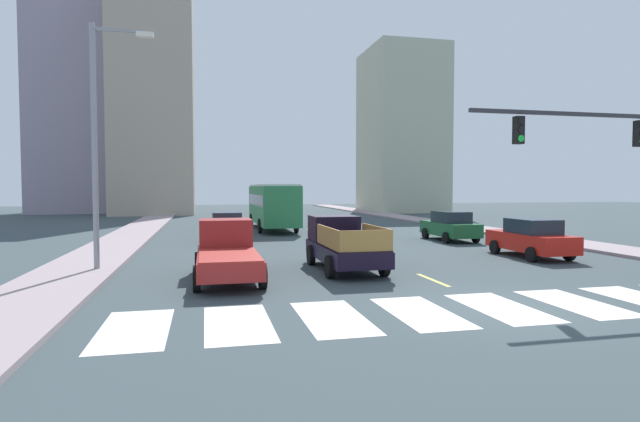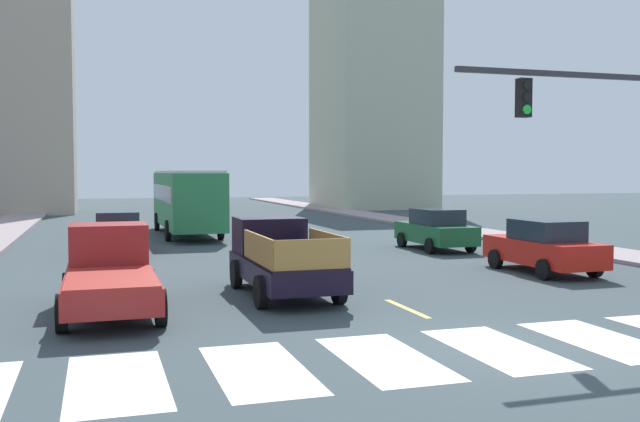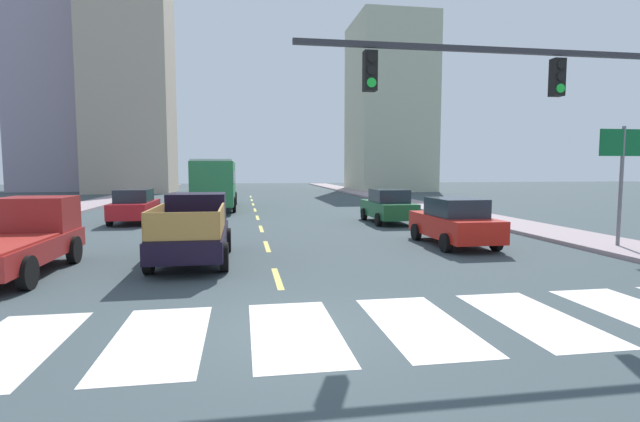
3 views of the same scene
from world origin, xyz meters
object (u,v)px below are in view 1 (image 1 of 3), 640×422
sedan_near_right (450,226)px  city_bus (272,203)px  pickup_dark (227,252)px  pickup_stakebed (342,244)px  sedan_near_left (531,238)px  sedan_mid (227,227)px  streetlight_left (99,136)px

sedan_near_right → city_bus: bearing=133.3°
pickup_dark → pickup_stakebed: bearing=12.0°
sedan_near_left → sedan_mid: bearing=144.6°
pickup_stakebed → sedan_near_right: bearing=43.7°
sedan_mid → pickup_dark: bearing=-91.1°
pickup_stakebed → sedan_near_left: (9.04, 1.12, -0.08)m
sedan_near_right → streetlight_left: bearing=-156.4°
streetlight_left → city_bus: bearing=63.7°
sedan_near_left → streetlight_left: streetlight_left is taller
pickup_dark → streetlight_left: streetlight_left is taller
sedan_near_left → sedan_near_right: bearing=92.0°
sedan_near_right → sedan_mid: 12.94m
sedan_near_right → sedan_near_left: size_ratio=1.00×
city_bus → streetlight_left: (-8.58, -17.34, 3.02)m
city_bus → streetlight_left: bearing=-117.7°
pickup_dark → sedan_mid: size_ratio=1.18×
pickup_stakebed → sedan_near_left: bearing=7.4°
city_bus → sedan_near_left: city_bus is taller
sedan_near_left → city_bus: bearing=118.7°
city_bus → pickup_dark: bearing=-103.3°
sedan_near_left → streetlight_left: (-17.87, -0.03, 4.11)m
pickup_dark → sedan_near_left: size_ratio=1.18×
pickup_stakebed → city_bus: (-0.25, 18.43, 1.02)m
pickup_stakebed → sedan_mid: size_ratio=1.18×
sedan_near_right → pickup_dark: bearing=-143.0°
city_bus → sedan_mid: (-3.67, -7.97, -1.09)m
streetlight_left → sedan_mid: bearing=62.4°
sedan_near_right → pickup_stakebed: bearing=-135.4°
sedan_near_right → streetlight_left: (-17.67, -7.23, 4.11)m
pickup_stakebed → sedan_near_left: size_ratio=1.18×
pickup_dark → sedan_near_left: pickup_dark is taller
sedan_near_left → pickup_dark: bearing=-169.8°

